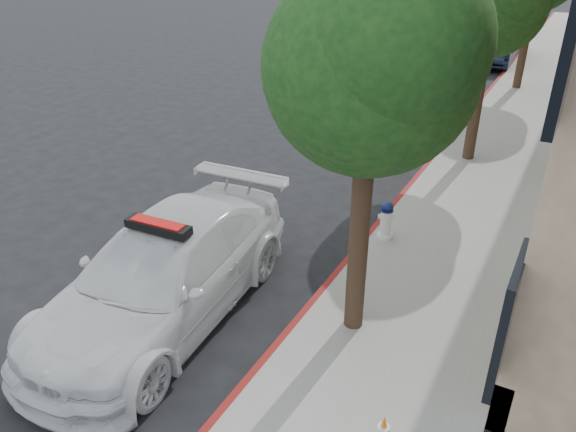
# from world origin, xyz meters

# --- Properties ---
(ground) EXTENTS (120.00, 120.00, 0.00)m
(ground) POSITION_xyz_m (0.00, 0.00, 0.00)
(ground) COLOR black
(ground) RESTS_ON ground
(sidewalk) EXTENTS (3.20, 50.00, 0.15)m
(sidewalk) POSITION_xyz_m (3.60, 10.00, 0.07)
(sidewalk) COLOR gray
(sidewalk) RESTS_ON ground
(curb_strip) EXTENTS (0.12, 50.00, 0.15)m
(curb_strip) POSITION_xyz_m (2.06, 10.00, 0.07)
(curb_strip) COLOR maroon
(curb_strip) RESTS_ON ground
(tree_near) EXTENTS (2.92, 2.82, 5.62)m
(tree_near) POSITION_xyz_m (2.93, -2.01, 4.27)
(tree_near) COLOR black
(tree_near) RESTS_ON sidewalk
(tree_mid) EXTENTS (2.77, 2.64, 5.43)m
(tree_mid) POSITION_xyz_m (2.93, 5.99, 4.16)
(tree_mid) COLOR black
(tree_mid) RESTS_ON sidewalk
(police_car) EXTENTS (2.66, 5.76, 1.78)m
(police_car) POSITION_xyz_m (-0.01, -3.08, 0.82)
(police_car) COLOR silver
(police_car) RESTS_ON ground
(parked_car_mid) EXTENTS (1.92, 4.02, 1.33)m
(parked_car_mid) POSITION_xyz_m (0.50, 7.93, 0.66)
(parked_car_mid) COLOR black
(parked_car_mid) RESTS_ON ground
(parked_car_far) EXTENTS (1.98, 5.05, 1.64)m
(parked_car_far) POSITION_xyz_m (1.20, 18.66, 0.82)
(parked_car_far) COLOR #161F38
(parked_car_far) RESTS_ON ground
(fire_hydrant) EXTENTS (0.34, 0.31, 0.80)m
(fire_hydrant) POSITION_xyz_m (2.40, 0.84, 0.54)
(fire_hydrant) COLOR white
(fire_hydrant) RESTS_ON sidewalk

